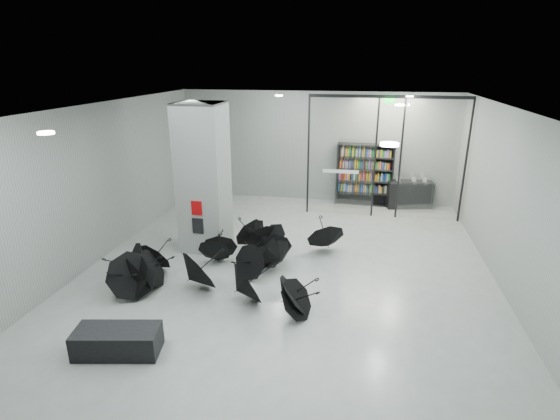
% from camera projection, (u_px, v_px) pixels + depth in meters
% --- Properties ---
extents(room, '(14.00, 14.02, 4.01)m').
position_uv_depth(room, '(281.00, 169.00, 9.04)').
color(room, gray).
rests_on(room, ground).
extents(column, '(1.20, 1.20, 4.00)m').
position_uv_depth(column, '(204.00, 178.00, 11.62)').
color(column, slate).
rests_on(column, ground).
extents(fire_cabinet, '(0.28, 0.04, 0.38)m').
position_uv_depth(fire_cabinet, '(197.00, 208.00, 11.26)').
color(fire_cabinet, '#A50A07').
rests_on(fire_cabinet, column).
extents(info_panel, '(0.30, 0.03, 0.42)m').
position_uv_depth(info_panel, '(198.00, 226.00, 11.42)').
color(info_panel, black).
rests_on(info_panel, column).
extents(exit_sign, '(0.30, 0.06, 0.15)m').
position_uv_depth(exit_sign, '(390.00, 101.00, 13.22)').
color(exit_sign, '#0CE533').
rests_on(exit_sign, room).
extents(glass_partition, '(5.06, 0.08, 4.00)m').
position_uv_depth(glass_partition, '(385.00, 153.00, 13.94)').
color(glass_partition, silver).
rests_on(glass_partition, ground).
extents(bench, '(1.59, 0.91, 0.48)m').
position_uv_depth(bench, '(117.00, 341.00, 7.71)').
color(bench, black).
rests_on(bench, ground).
extents(bookshelf, '(2.04, 0.52, 2.22)m').
position_uv_depth(bookshelf, '(365.00, 175.00, 15.55)').
color(bookshelf, black).
rests_on(bookshelf, ground).
extents(shop_counter, '(1.69, 0.96, 0.95)m').
position_uv_depth(shop_counter, '(409.00, 194.00, 15.44)').
color(shop_counter, black).
rests_on(shop_counter, ground).
extents(umbrella_cluster, '(5.63, 4.50, 1.31)m').
position_uv_depth(umbrella_cluster, '(225.00, 266.00, 10.39)').
color(umbrella_cluster, black).
rests_on(umbrella_cluster, ground).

